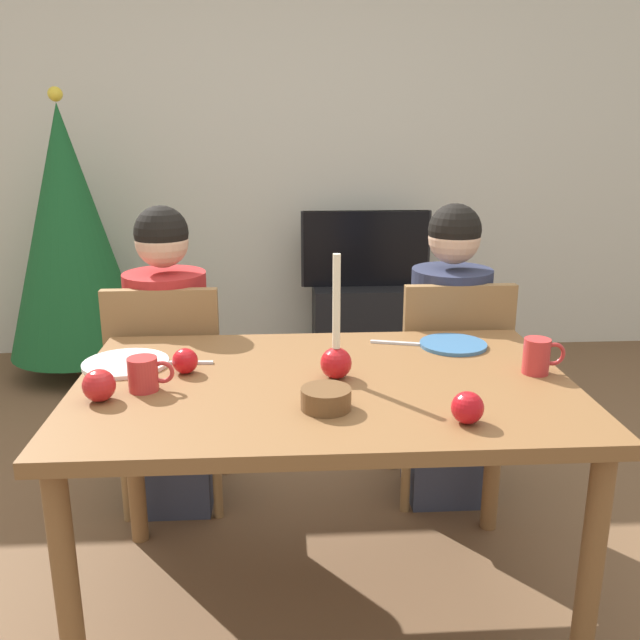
% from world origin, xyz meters
% --- Properties ---
extents(ground_plane, '(7.68, 7.68, 0.00)m').
position_xyz_m(ground_plane, '(0.00, 0.00, 0.00)').
color(ground_plane, brown).
extents(back_wall, '(6.40, 0.10, 2.60)m').
position_xyz_m(back_wall, '(0.00, 2.60, 1.30)').
color(back_wall, beige).
rests_on(back_wall, ground).
extents(dining_table, '(1.40, 0.90, 0.75)m').
position_xyz_m(dining_table, '(0.00, 0.00, 0.67)').
color(dining_table, brown).
rests_on(dining_table, ground).
extents(chair_left, '(0.40, 0.40, 0.90)m').
position_xyz_m(chair_left, '(-0.54, 0.61, 0.51)').
color(chair_left, olive).
rests_on(chair_left, ground).
extents(chair_right, '(0.40, 0.40, 0.90)m').
position_xyz_m(chair_right, '(0.52, 0.61, 0.51)').
color(chair_right, olive).
rests_on(chair_right, ground).
extents(person_left_child, '(0.30, 0.30, 1.17)m').
position_xyz_m(person_left_child, '(-0.54, 0.64, 0.57)').
color(person_left_child, '#33384C').
rests_on(person_left_child, ground).
extents(person_right_child, '(0.30, 0.30, 1.17)m').
position_xyz_m(person_right_child, '(0.52, 0.64, 0.57)').
color(person_right_child, '#33384C').
rests_on(person_right_child, ground).
extents(tv_stand, '(0.64, 0.40, 0.48)m').
position_xyz_m(tv_stand, '(0.41, 2.30, 0.24)').
color(tv_stand, black).
rests_on(tv_stand, ground).
extents(tv, '(0.79, 0.05, 0.46)m').
position_xyz_m(tv, '(0.41, 2.30, 0.71)').
color(tv, black).
rests_on(tv, tv_stand).
extents(christmas_tree, '(0.78, 0.78, 1.64)m').
position_xyz_m(christmas_tree, '(-1.31, 2.15, 0.85)').
color(christmas_tree, brown).
rests_on(christmas_tree, ground).
extents(candle_centerpiece, '(0.09, 0.09, 0.36)m').
position_xyz_m(candle_centerpiece, '(0.03, 0.02, 0.82)').
color(candle_centerpiece, red).
rests_on(candle_centerpiece, dining_table).
extents(plate_left, '(0.26, 0.26, 0.01)m').
position_xyz_m(plate_left, '(-0.59, 0.16, 0.76)').
color(plate_left, white).
rests_on(plate_left, dining_table).
extents(plate_right, '(0.22, 0.22, 0.01)m').
position_xyz_m(plate_right, '(0.44, 0.28, 0.76)').
color(plate_right, teal).
rests_on(plate_right, dining_table).
extents(mug_left, '(0.13, 0.08, 0.09)m').
position_xyz_m(mug_left, '(-0.49, -0.04, 0.80)').
color(mug_left, '#B72D2D').
rests_on(mug_left, dining_table).
extents(mug_right, '(0.12, 0.08, 0.10)m').
position_xyz_m(mug_right, '(0.62, 0.02, 0.80)').
color(mug_right, '#B72D2D').
rests_on(mug_right, dining_table).
extents(fork_left, '(0.18, 0.02, 0.01)m').
position_xyz_m(fork_left, '(-0.42, 0.16, 0.75)').
color(fork_left, silver).
rests_on(fork_left, dining_table).
extents(fork_right, '(0.18, 0.06, 0.01)m').
position_xyz_m(fork_right, '(0.26, 0.31, 0.75)').
color(fork_right, silver).
rests_on(fork_right, dining_table).
extents(bowl_walnuts, '(0.13, 0.13, 0.05)m').
position_xyz_m(bowl_walnuts, '(-0.01, -0.20, 0.78)').
color(bowl_walnuts, brown).
rests_on(bowl_walnuts, dining_table).
extents(apple_near_candle, '(0.08, 0.08, 0.08)m').
position_xyz_m(apple_near_candle, '(0.33, -0.31, 0.79)').
color(apple_near_candle, red).
rests_on(apple_near_candle, dining_table).
extents(apple_by_left_plate, '(0.07, 0.07, 0.07)m').
position_xyz_m(apple_by_left_plate, '(-0.40, 0.08, 0.79)').
color(apple_by_left_plate, red).
rests_on(apple_by_left_plate, dining_table).
extents(apple_by_right_mug, '(0.09, 0.09, 0.09)m').
position_xyz_m(apple_by_right_mug, '(-0.60, -0.11, 0.79)').
color(apple_by_right_mug, red).
rests_on(apple_by_right_mug, dining_table).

